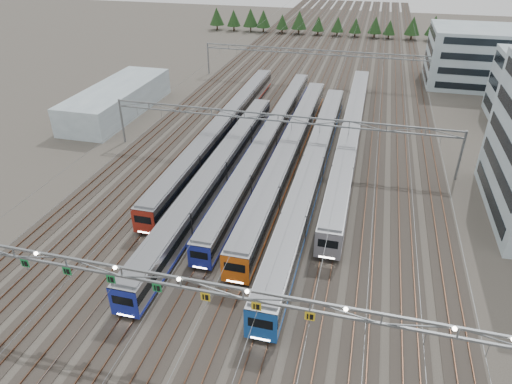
% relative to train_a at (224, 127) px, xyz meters
% --- Properties ---
extents(ground, '(400.00, 400.00, 0.00)m').
position_rel_train_a_xyz_m(ground, '(11.25, -46.04, -2.24)').
color(ground, '#47423A').
rests_on(ground, ground).
extents(track_bed, '(54.00, 260.00, 5.42)m').
position_rel_train_a_xyz_m(track_bed, '(11.25, 53.96, -0.75)').
color(track_bed, '#2D2823').
rests_on(track_bed, ground).
extents(train_a, '(3.05, 63.95, 3.98)m').
position_rel_train_a_xyz_m(train_a, '(0.00, 0.00, 0.00)').
color(train_a, black).
rests_on(train_a, ground).
extents(train_b, '(3.06, 56.35, 3.98)m').
position_rel_train_a_xyz_m(train_b, '(4.50, -17.01, 0.00)').
color(train_b, black).
rests_on(train_b, ground).
extents(train_c, '(2.80, 68.23, 3.64)m').
position_rel_train_a_xyz_m(train_c, '(9.00, -2.41, -0.17)').
color(train_c, black).
rests_on(train_c, ground).
extents(train_d, '(3.16, 62.11, 4.13)m').
position_rel_train_a_xyz_m(train_d, '(13.50, -6.83, 0.07)').
color(train_d, black).
rests_on(train_d, ground).
extents(train_e, '(3.17, 65.32, 4.13)m').
position_rel_train_a_xyz_m(train_e, '(18.00, -12.11, 0.08)').
color(train_e, black).
rests_on(train_e, ground).
extents(train_f, '(3.13, 67.77, 4.08)m').
position_rel_train_a_xyz_m(train_f, '(22.50, 2.59, 0.05)').
color(train_f, black).
rests_on(train_f, ground).
extents(gantry_near, '(56.36, 0.61, 8.08)m').
position_rel_train_a_xyz_m(gantry_near, '(11.20, -46.16, 4.84)').
color(gantry_near, gray).
rests_on(gantry_near, ground).
extents(gantry_mid, '(56.36, 0.36, 8.00)m').
position_rel_train_a_xyz_m(gantry_mid, '(11.25, -6.04, 4.14)').
color(gantry_mid, gray).
rests_on(gantry_mid, ground).
extents(gantry_far, '(56.36, 0.36, 8.00)m').
position_rel_train_a_xyz_m(gantry_far, '(11.25, 38.96, 4.14)').
color(gantry_far, gray).
rests_on(gantry_far, ground).
extents(depot_bldg_north, '(22.00, 18.00, 13.26)m').
position_rel_train_a_xyz_m(depot_bldg_north, '(48.63, 46.85, 4.39)').
color(depot_bldg_north, '#99AEB7').
rests_on(depot_bldg_north, ground).
extents(west_shed, '(10.00, 30.00, 5.47)m').
position_rel_train_a_xyz_m(west_shed, '(-25.27, 7.31, 0.49)').
color(west_shed, '#99AEB7').
rests_on(west_shed, ground).
extents(treeline, '(106.40, 5.60, 7.02)m').
position_rel_train_a_xyz_m(treeline, '(16.65, 95.07, 1.99)').
color(treeline, '#332114').
rests_on(treeline, ground).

